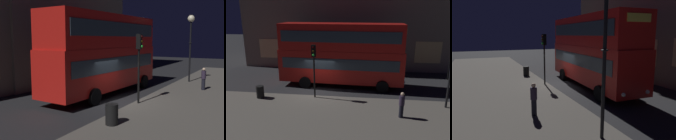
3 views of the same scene
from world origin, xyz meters
TOP-DOWN VIEW (x-y plane):
  - ground_plane at (0.00, 0.00)m, footprint 80.00×80.00m
  - sidewalk_slab at (0.00, -5.12)m, footprint 44.00×8.55m
  - double_decker_bus at (1.64, 2.10)m, footprint 10.72×3.17m
  - traffic_light_near_kerb at (0.04, -1.20)m, footprint 0.35×0.38m
  - pedestrian at (5.99, -3.64)m, footprint 0.33×0.33m
  - litter_bin at (-4.00, -1.77)m, footprint 0.56×0.56m

SIDE VIEW (x-z plane):
  - ground_plane at x=0.00m, z-range 0.00..0.00m
  - sidewalk_slab at x=0.00m, z-range 0.00..0.12m
  - litter_bin at x=-4.00m, z-range 0.12..1.03m
  - pedestrian at x=5.99m, z-range 0.15..1.78m
  - traffic_light_near_kerb at x=0.04m, z-range 0.99..4.96m
  - double_decker_bus at x=1.64m, z-range 0.31..5.72m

